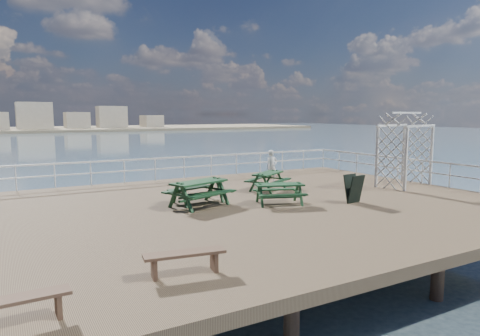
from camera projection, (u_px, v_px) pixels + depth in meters
name	position (u px, v px, depth m)	size (l,w,h in m)	color
ground	(257.00, 207.00, 15.24)	(18.00, 14.00, 0.30)	brown
sea_backdrop	(71.00, 126.00, 137.22)	(300.00, 300.00, 9.20)	#3B5364
railing	(222.00, 171.00, 17.29)	(17.77, 13.76, 1.10)	white
picnic_table_a	(199.00, 188.00, 14.68)	(2.43, 2.18, 0.98)	#14381B
picnic_table_b	(198.00, 187.00, 15.23)	(1.92, 1.62, 0.86)	#14381B
picnic_table_c	(268.00, 177.00, 17.78)	(2.18, 2.07, 0.83)	#14381B
picnic_table_d	(279.00, 189.00, 15.00)	(2.04, 1.85, 0.82)	#14381B
flat_bench_near	(185.00, 258.00, 8.39)	(1.65, 0.62, 0.46)	brown
flat_bench_far	(17.00, 305.00, 6.36)	(1.54, 0.41, 0.44)	brown
trellis_arbor	(405.00, 153.00, 18.73)	(2.85, 1.94, 3.24)	white
sandwich_board	(354.00, 189.00, 15.21)	(0.67, 0.52, 1.03)	black
person	(272.00, 167.00, 19.50)	(0.56, 0.36, 1.52)	silver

